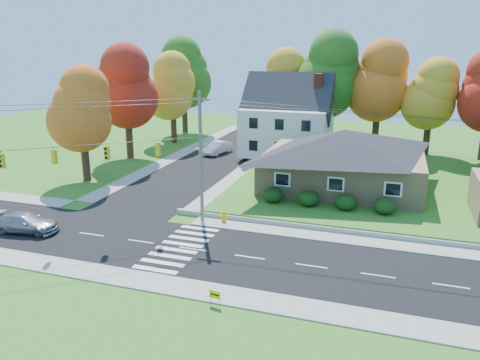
# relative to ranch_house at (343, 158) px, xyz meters

# --- Properties ---
(ground) EXTENTS (120.00, 120.00, 0.00)m
(ground) POSITION_rel_ranch_house_xyz_m (-8.00, -16.00, -3.27)
(ground) COLOR #3D7923
(road_main) EXTENTS (90.00, 8.00, 0.02)m
(road_main) POSITION_rel_ranch_house_xyz_m (-8.00, -16.00, -3.26)
(road_main) COLOR black
(road_main) RESTS_ON ground
(road_cross) EXTENTS (8.00, 44.00, 0.02)m
(road_cross) POSITION_rel_ranch_house_xyz_m (-16.00, 10.00, -3.25)
(road_cross) COLOR black
(road_cross) RESTS_ON ground
(sidewalk_north) EXTENTS (90.00, 2.00, 0.08)m
(sidewalk_north) POSITION_rel_ranch_house_xyz_m (-8.00, -11.00, -3.23)
(sidewalk_north) COLOR #9C9A90
(sidewalk_north) RESTS_ON ground
(sidewalk_south) EXTENTS (90.00, 2.00, 0.08)m
(sidewalk_south) POSITION_rel_ranch_house_xyz_m (-8.00, -21.00, -3.23)
(sidewalk_south) COLOR #9C9A90
(sidewalk_south) RESTS_ON ground
(lawn) EXTENTS (30.00, 30.00, 0.50)m
(lawn) POSITION_rel_ranch_house_xyz_m (5.00, 5.00, -3.02)
(lawn) COLOR #3D7923
(lawn) RESTS_ON ground
(ranch_house) EXTENTS (14.60, 10.60, 5.40)m
(ranch_house) POSITION_rel_ranch_house_xyz_m (0.00, 0.00, 0.00)
(ranch_house) COLOR tan
(ranch_house) RESTS_ON lawn
(colonial_house) EXTENTS (10.40, 8.40, 9.60)m
(colonial_house) POSITION_rel_ranch_house_xyz_m (-7.96, 12.00, 1.32)
(colonial_house) COLOR silver
(colonial_house) RESTS_ON lawn
(hedge_row) EXTENTS (10.70, 1.70, 1.27)m
(hedge_row) POSITION_rel_ranch_house_xyz_m (-0.50, -6.20, -2.13)
(hedge_row) COLOR #163A10
(hedge_row) RESTS_ON lawn
(traffic_infrastructure) EXTENTS (38.10, 10.66, 10.00)m
(traffic_infrastructure) POSITION_rel_ranch_house_xyz_m (-8.15, -14.65, 1.88)
(traffic_infrastructure) COLOR #666059
(traffic_infrastructure) RESTS_ON ground
(tree_lot_0) EXTENTS (6.72, 6.72, 12.51)m
(tree_lot_0) POSITION_rel_ranch_house_xyz_m (-10.00, 18.00, 5.04)
(tree_lot_0) COLOR #3F2A19
(tree_lot_0) RESTS_ON lawn
(tree_lot_1) EXTENTS (7.84, 7.84, 14.60)m
(tree_lot_1) POSITION_rel_ranch_house_xyz_m (-4.00, 17.00, 6.35)
(tree_lot_1) COLOR #3F2A19
(tree_lot_1) RESTS_ON lawn
(tree_lot_2) EXTENTS (7.28, 7.28, 13.56)m
(tree_lot_2) POSITION_rel_ranch_house_xyz_m (2.00, 18.00, 5.70)
(tree_lot_2) COLOR #3F2A19
(tree_lot_2) RESTS_ON lawn
(tree_lot_3) EXTENTS (6.16, 6.16, 11.47)m
(tree_lot_3) POSITION_rel_ranch_house_xyz_m (8.00, 17.00, 4.39)
(tree_lot_3) COLOR #3F2A19
(tree_lot_3) RESTS_ON lawn
(tree_west_0) EXTENTS (6.16, 6.16, 11.47)m
(tree_west_0) POSITION_rel_ranch_house_xyz_m (-25.00, -4.00, 3.89)
(tree_west_0) COLOR #3F2A19
(tree_west_0) RESTS_ON ground
(tree_west_1) EXTENTS (7.28, 7.28, 13.56)m
(tree_west_1) POSITION_rel_ranch_house_xyz_m (-26.00, 6.00, 5.20)
(tree_west_1) COLOR #3F2A19
(tree_west_1) RESTS_ON ground
(tree_west_2) EXTENTS (6.72, 6.72, 12.51)m
(tree_west_2) POSITION_rel_ranch_house_xyz_m (-25.00, 16.00, 4.54)
(tree_west_2) COLOR #3F2A19
(tree_west_2) RESTS_ON ground
(tree_west_3) EXTENTS (7.84, 7.84, 14.60)m
(tree_west_3) POSITION_rel_ranch_house_xyz_m (-27.00, 24.00, 5.85)
(tree_west_3) COLOR #3F2A19
(tree_west_3) RESTS_ON ground
(silver_sedan) EXTENTS (4.96, 2.52, 1.38)m
(silver_sedan) POSITION_rel_ranch_house_xyz_m (-20.82, -17.04, -2.56)
(silver_sedan) COLOR #9697A3
(silver_sedan) RESTS_ON road_main
(white_car) EXTENTS (2.57, 4.94, 1.55)m
(white_car) POSITION_rel_ranch_house_xyz_m (-16.70, 11.27, -2.47)
(white_car) COLOR silver
(white_car) RESTS_ON road_cross
(fire_hydrant) EXTENTS (0.51, 0.39, 0.89)m
(fire_hydrant) POSITION_rel_ranch_house_xyz_m (-7.78, -10.66, -2.84)
(fire_hydrant) COLOR #EAA900
(fire_hydrant) RESTS_ON ground
(yard_sign) EXTENTS (0.67, 0.13, 0.84)m
(yard_sign) POSITION_rel_ranch_house_xyz_m (-4.05, -22.08, -2.66)
(yard_sign) COLOR black
(yard_sign) RESTS_ON ground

